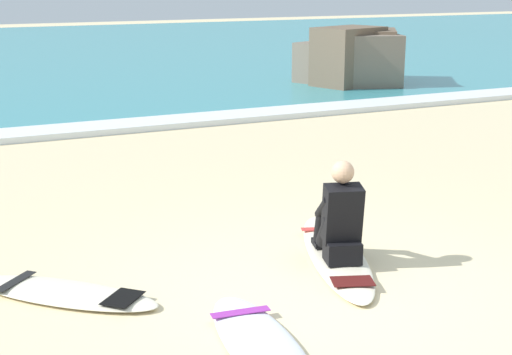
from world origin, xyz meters
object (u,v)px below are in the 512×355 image
Objects in this scene: surfboard_main at (336,254)px; surfer_seated at (340,221)px; surfboard_spare_near at (261,344)px; surfboard_spare_far at (65,293)px.

surfer_seated is (-0.07, -0.16, 0.40)m from surfboard_main.
surfboard_spare_near is at bearing -137.12° from surfboard_main.
surfboard_spare_near is 1.13× the size of surfboard_spare_far.
surfer_seated is 0.58× the size of surfboard_spare_far.
surfboard_spare_near is (-1.40, -1.20, -0.40)m from surfer_seated.
surfboard_main is at bearing 42.88° from surfboard_spare_near.
surfer_seated reaches higher than surfboard_spare_near.
surfboard_spare_far is at bearing 125.06° from surfboard_spare_near.
surfboard_main is 2.57m from surfboard_spare_far.
surfer_seated is 1.88m from surfboard_spare_near.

